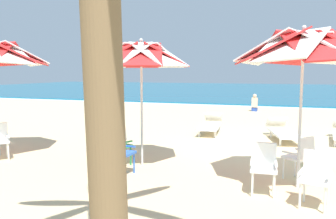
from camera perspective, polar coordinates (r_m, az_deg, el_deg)
name	(u,v)px	position (r m, az deg, el deg)	size (l,w,h in m)	color
ground_plane	(282,148)	(9.96, 18.25, -6.14)	(80.00, 80.00, 0.00)	beige
sea	(287,90)	(39.38, 19.01, 3.01)	(80.00, 36.00, 0.10)	#19607F
surf_foam	(285,108)	(21.13, 18.79, 0.31)	(80.00, 0.70, 0.01)	white
beach_umbrella_0	(303,49)	(6.52, 21.43, 9.34)	(2.43, 2.43, 2.89)	silver
plastic_chair_0	(316,175)	(5.89, 23.22, -9.94)	(0.53, 0.55, 0.87)	white
plastic_chair_1	(301,155)	(7.11, 21.05, -7.09)	(0.63, 0.63, 0.87)	white
plastic_chair_2	(264,165)	(6.23, 15.51, -8.77)	(0.47, 0.50, 0.87)	white
beach_umbrella_1	(141,57)	(7.55, -4.44, 8.68)	(2.18, 2.18, 2.80)	silver
plastic_chair_3	(117,144)	(7.74, -8.42, -5.66)	(0.56, 0.58, 0.87)	#2D8C4C
plastic_chair_4	(115,139)	(8.28, -8.71, -4.87)	(0.58, 0.55, 0.87)	white
plastic_chair_5	(119,150)	(7.15, -8.08, -6.66)	(0.50, 0.48, 0.87)	blue
sun_lounger_1	(283,131)	(11.10, 18.39, -3.40)	(1.13, 2.23, 0.62)	white
sun_lounger_2	(210,124)	(11.92, 7.03, -2.47)	(0.82, 2.19, 0.62)	white
cooler_box	(319,157)	(8.38, 23.62, -7.27)	(0.50, 0.34, 0.40)	#238C4C
beachgoer_seated	(255,105)	(18.85, 14.14, 0.65)	(0.30, 0.93, 0.92)	#2D4CA5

